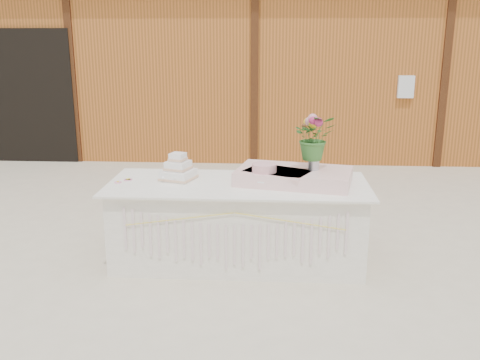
% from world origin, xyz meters
% --- Properties ---
extents(ground, '(80.00, 80.00, 0.00)m').
position_xyz_m(ground, '(0.00, 0.00, 0.00)').
color(ground, beige).
rests_on(ground, ground).
extents(barn, '(12.60, 4.60, 3.30)m').
position_xyz_m(barn, '(-0.01, 5.99, 1.68)').
color(barn, '#B05C25').
rests_on(barn, ground).
extents(cake_table, '(2.40, 1.00, 0.77)m').
position_xyz_m(cake_table, '(0.00, -0.00, 0.39)').
color(cake_table, white).
rests_on(cake_table, ground).
extents(wedding_cake, '(0.36, 0.36, 0.26)m').
position_xyz_m(wedding_cake, '(-0.57, 0.10, 0.86)').
color(wedding_cake, white).
rests_on(wedding_cake, cake_table).
extents(pink_cake_stand, '(0.28, 0.28, 0.20)m').
position_xyz_m(pink_cake_stand, '(0.24, -0.06, 0.88)').
color(pink_cake_stand, white).
rests_on(pink_cake_stand, cake_table).
extents(satin_runner, '(1.13, 0.79, 0.13)m').
position_xyz_m(satin_runner, '(0.51, 0.04, 0.83)').
color(satin_runner, beige).
rests_on(satin_runner, cake_table).
extents(flower_vase, '(0.10, 0.10, 0.14)m').
position_xyz_m(flower_vase, '(0.69, 0.05, 0.97)').
color(flower_vase, silver).
rests_on(flower_vase, satin_runner).
extents(bouquet, '(0.39, 0.35, 0.41)m').
position_xyz_m(bouquet, '(0.69, 0.05, 1.25)').
color(bouquet, '#366E2C').
rests_on(bouquet, flower_vase).
extents(loose_flowers, '(0.20, 0.35, 0.02)m').
position_xyz_m(loose_flowers, '(-1.05, 0.02, 0.78)').
color(loose_flowers, pink).
rests_on(loose_flowers, cake_table).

